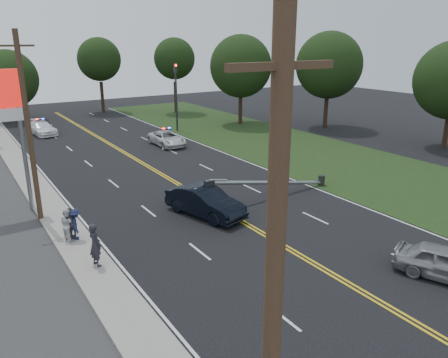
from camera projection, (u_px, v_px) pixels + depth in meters
ground at (318, 266)px, 19.16m from camera, size 120.00×120.00×0.00m
sidewalk at (65, 228)px, 22.84m from camera, size 1.80×70.00×0.12m
grass_verge at (353, 166)px, 34.11m from camera, size 12.00×80.00×0.01m
centerline_yellow at (204, 199)px, 27.17m from camera, size 0.36×80.00×0.00m
traffic_signal at (176, 92)px, 46.18m from camera, size 0.28×0.41×7.05m
fallen_streetlight at (277, 182)px, 27.44m from camera, size 9.36×0.44×1.91m
utility_pole_near at (271, 352)px, 6.47m from camera, size 1.60×0.28×10.00m
utility_pole_mid at (29, 129)px, 22.49m from camera, size 1.60×0.28×10.00m
tree_6 at (8, 79)px, 51.98m from camera, size 6.90×6.90×8.41m
tree_7 at (99, 59)px, 57.57m from camera, size 5.66×5.66×9.79m
tree_8 at (174, 59)px, 57.11m from camera, size 5.36×5.36×9.75m
tree_9 at (241, 66)px, 49.40m from camera, size 7.01×7.01×10.07m
tree_13 at (329, 65)px, 47.10m from camera, size 7.15×7.15×10.39m
crashed_sedan at (205, 202)px, 24.42m from camera, size 2.98×5.24×1.63m
waiting_sedan at (447, 263)px, 17.95m from camera, size 3.12×4.46×1.41m
emergency_a at (167, 139)px, 40.67m from camera, size 2.21×4.73×1.31m
emergency_b at (41, 128)px, 45.25m from camera, size 2.72×5.09×1.40m
bystander_a at (95, 245)px, 18.70m from camera, size 0.62×0.80×1.96m
bystander_b at (68, 225)px, 21.16m from camera, size 0.82×0.93×1.60m
bystander_c at (76, 224)px, 21.24m from camera, size 0.76×1.10×1.57m
bystander_d at (71, 223)px, 21.31m from camera, size 0.49×0.99×1.63m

